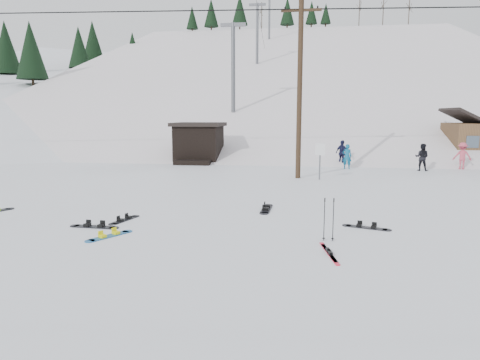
# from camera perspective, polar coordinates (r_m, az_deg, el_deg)

# --- Properties ---
(ground) EXTENTS (200.00, 200.00, 0.00)m
(ground) POSITION_cam_1_polar(r_m,az_deg,el_deg) (9.25, -6.08, -12.08)
(ground) COLOR white
(ground) RESTS_ON ground
(ski_slope) EXTENTS (60.00, 85.24, 65.97)m
(ski_slope) POSITION_cam_1_polar(r_m,az_deg,el_deg) (65.23, 6.14, -4.92)
(ski_slope) COLOR white
(ski_slope) RESTS_ON ground
(ridge_left) EXTENTS (47.54, 95.03, 58.38)m
(ridge_left) POSITION_cam_1_polar(r_m,az_deg,el_deg) (69.57, -25.32, -4.01)
(ridge_left) COLOR white
(ridge_left) RESTS_ON ground
(treeline_left) EXTENTS (20.00, 64.00, 10.00)m
(treeline_left) POSITION_cam_1_polar(r_m,az_deg,el_deg) (60.50, -28.58, 4.52)
(treeline_left) COLOR black
(treeline_left) RESTS_ON ground
(treeline_crest) EXTENTS (50.00, 6.00, 10.00)m
(treeline_crest) POSITION_cam_1_polar(r_m,az_deg,el_deg) (94.46, 6.99, 6.62)
(treeline_crest) COLOR black
(treeline_crest) RESTS_ON ski_slope
(utility_pole) EXTENTS (2.00, 0.26, 9.00)m
(utility_pole) POSITION_cam_1_polar(r_m,az_deg,el_deg) (22.42, 7.96, 12.20)
(utility_pole) COLOR #3A2819
(utility_pole) RESTS_ON ground
(trail_sign) EXTENTS (0.50, 0.09, 1.85)m
(trail_sign) POSITION_cam_1_polar(r_m,az_deg,el_deg) (22.06, 10.63, 3.33)
(trail_sign) COLOR #595B60
(trail_sign) RESTS_ON ground
(lift_hut) EXTENTS (3.40, 4.10, 2.75)m
(lift_hut) POSITION_cam_1_polar(r_m,az_deg,el_deg) (30.24, -5.51, 5.02)
(lift_hut) COLOR black
(lift_hut) RESTS_ON ground
(lift_tower_near) EXTENTS (2.20, 0.36, 8.00)m
(lift_tower_near) POSITION_cam_1_polar(r_m,az_deg,el_deg) (39.14, -0.91, 15.40)
(lift_tower_near) COLOR #595B60
(lift_tower_near) RESTS_ON ski_slope
(lift_tower_mid) EXTENTS (2.20, 0.36, 8.00)m
(lift_tower_mid) POSITION_cam_1_polar(r_m,az_deg,el_deg) (59.74, 2.32, 19.36)
(lift_tower_mid) COLOR #595B60
(lift_tower_mid) RESTS_ON ski_slope
(lift_tower_far) EXTENTS (2.20, 0.36, 8.00)m
(lift_tower_far) POSITION_cam_1_polar(r_m,az_deg,el_deg) (80.56, 3.94, 21.26)
(lift_tower_far) COLOR #595B60
(lift_tower_far) RESTS_ON ski_slope
(hero_snowboard) EXTENTS (0.86, 1.30, 0.10)m
(hero_snowboard) POSITION_cam_1_polar(r_m,az_deg,el_deg) (12.24, -17.03, -7.09)
(hero_snowboard) COLOR #185E9F
(hero_snowboard) RESTS_ON ground
(hero_skis) EXTENTS (0.39, 1.67, 0.09)m
(hero_skis) POSITION_cam_1_polar(r_m,az_deg,el_deg) (10.54, 11.79, -9.45)
(hero_skis) COLOR red
(hero_skis) RESTS_ON ground
(ski_poles) EXTENTS (0.31, 0.08, 1.14)m
(ski_poles) POSITION_cam_1_polar(r_m,az_deg,el_deg) (11.44, 11.75, -5.10)
(ski_poles) COLOR black
(ski_poles) RESTS_ON ground
(board_scatter_a) EXTENTS (1.53, 0.34, 0.11)m
(board_scatter_a) POSITION_cam_1_polar(r_m,az_deg,el_deg) (13.35, -18.85, -5.87)
(board_scatter_a) COLOR black
(board_scatter_a) RESTS_ON ground
(board_scatter_b) EXTENTS (0.54, 1.34, 0.10)m
(board_scatter_b) POSITION_cam_1_polar(r_m,az_deg,el_deg) (13.93, -15.15, -5.11)
(board_scatter_b) COLOR black
(board_scatter_b) RESTS_ON ground
(board_scatter_d) EXTENTS (1.35, 0.63, 0.10)m
(board_scatter_d) POSITION_cam_1_polar(r_m,az_deg,el_deg) (13.09, 16.51, -6.05)
(board_scatter_d) COLOR black
(board_scatter_d) RESTS_ON ground
(board_scatter_f) EXTENTS (0.35, 1.66, 0.12)m
(board_scatter_f) POSITION_cam_1_polar(r_m,az_deg,el_deg) (14.99, 3.53, -3.83)
(board_scatter_f) COLOR black
(board_scatter_f) RESTS_ON ground
(skier_teal) EXTENTS (0.59, 0.42, 1.52)m
(skier_teal) POSITION_cam_1_polar(r_m,az_deg,el_deg) (26.88, 14.07, 3.05)
(skier_teal) COLOR #0D5B83
(skier_teal) RESTS_ON ground
(skier_dark) EXTENTS (0.96, 0.87, 1.61)m
(skier_dark) POSITION_cam_1_polar(r_m,az_deg,el_deg) (27.44, 23.09, 2.82)
(skier_dark) COLOR black
(skier_dark) RESTS_ON ground
(skier_pink) EXTENTS (1.12, 0.73, 1.62)m
(skier_pink) POSITION_cam_1_polar(r_m,az_deg,el_deg) (29.28, 27.51, 2.87)
(skier_pink) COLOR #C6465B
(skier_pink) RESTS_ON ground
(skier_navy) EXTENTS (0.99, 0.96, 1.66)m
(skier_navy) POSITION_cam_1_polar(r_m,az_deg,el_deg) (28.50, 13.46, 3.52)
(skier_navy) COLOR #161838
(skier_navy) RESTS_ON ground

